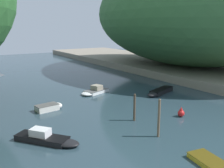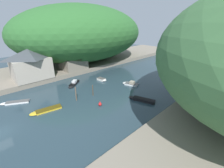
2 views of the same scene
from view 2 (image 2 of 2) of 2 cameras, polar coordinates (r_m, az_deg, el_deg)
The scene contains 16 objects.
water_surface at distance 43.53m, azimuth 4.66°, elevation -0.14°, with size 130.00×130.00×0.00m, color #283D47.
left_bank at distance 63.46m, azimuth -13.55°, elevation 7.41°, with size 22.00×120.00×1.40m.
hillside_left at distance 64.89m, azimuth -11.24°, elevation 18.35°, with size 38.60×54.04×21.75m.
waterfront_building at distance 48.89m, azimuth -28.62°, elevation 6.91°, with size 8.15×10.63×8.55m.
boathouse_shed at distance 54.01m, azimuth -14.57°, elevation 8.22°, with size 7.62×8.36×4.98m.
boat_mid_channel at distance 46.11m, azimuth -3.76°, elevation 1.71°, with size 3.28×1.80×0.71m.
boat_white_cruiser at distance 44.30m, azimuth -14.42°, elevation 0.08°, with size 4.71×5.41×1.12m.
boat_red_skiff at distance 40.09m, azimuth -33.26°, elevation -5.91°, with size 3.94×5.84×0.42m.
boat_small_dinghy at distance 33.79m, azimuth -24.13°, elevation -9.16°, with size 2.56×6.32×0.38m.
boat_far_upstream at distance 43.39m, azimuth 6.98°, elevation 0.17°, with size 4.94×3.26×1.12m.
boat_cabin_cruiser at distance 35.28m, azimuth 10.85°, elevation -5.75°, with size 6.22×3.31×0.64m.
mooring_post_middle at distance 35.05m, azimuth -13.60°, elevation -3.57°, with size 0.22×0.22×3.47m.
mooring_post_fourth at distance 36.70m, azimuth -7.34°, elevation -2.36°, with size 0.23×0.23×2.86m.
channel_buoy_near at distance 32.69m, azimuth -4.60°, elevation -7.61°, with size 0.73×0.73×1.10m.
person_on_quay at distance 46.35m, azimuth -30.73°, elevation 1.21°, with size 0.31×0.42×1.69m.
person_by_boathouse at distance 49.98m, azimuth -22.12°, elevation 4.20°, with size 0.27×0.40×1.69m.
Camera 2 is at (26.79, 0.20, 17.00)m, focal length 24.00 mm.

